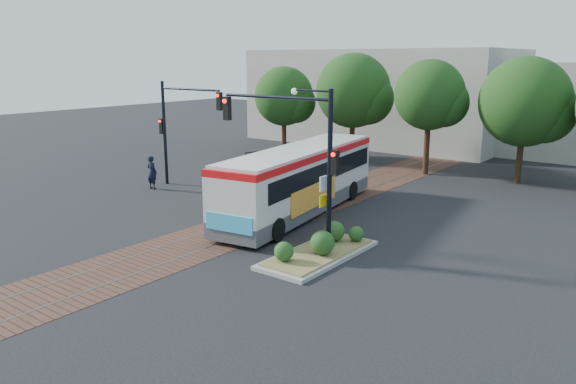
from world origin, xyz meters
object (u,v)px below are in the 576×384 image
(signal_pole_main, at_px, (302,144))
(signal_pole_left, at_px, (177,120))
(parked_car, at_px, (269,165))
(officer, at_px, (152,172))
(traffic_island, at_px, (321,248))
(city_bus, at_px, (300,177))

(signal_pole_main, height_order, signal_pole_left, signal_pole_main)
(signal_pole_main, xyz_separation_m, parked_car, (-10.22, 10.57, -3.53))
(officer, bearing_deg, signal_pole_left, -119.82)
(traffic_island, bearing_deg, signal_pole_main, 174.64)
(traffic_island, bearing_deg, signal_pole_left, 159.64)
(signal_pole_main, height_order, officer, signal_pole_main)
(signal_pole_left, relative_size, officer, 3.16)
(city_bus, xyz_separation_m, parked_car, (-6.99, 6.24, -1.13))
(parked_car, bearing_deg, signal_pole_left, -175.69)
(traffic_island, height_order, parked_car, parked_car)
(signal_pole_left, bearing_deg, traffic_island, -20.36)
(signal_pole_left, distance_m, parked_car, 6.91)
(signal_pole_left, distance_m, officer, 3.31)
(city_bus, relative_size, signal_pole_main, 2.00)
(traffic_island, xyz_separation_m, parked_car, (-11.18, 10.66, 0.30))
(traffic_island, height_order, signal_pole_left, signal_pole_left)
(signal_pole_main, relative_size, parked_car, 1.39)
(city_bus, height_order, signal_pole_main, signal_pole_main)
(officer, height_order, parked_car, officer)
(traffic_island, distance_m, signal_pole_main, 3.95)
(signal_pole_left, bearing_deg, city_bus, -3.06)
(traffic_island, relative_size, signal_pole_main, 0.87)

